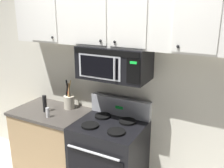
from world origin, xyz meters
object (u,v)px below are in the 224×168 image
pepper_mill (45,104)px  over_range_microwave (114,63)px  salt_shaker (48,113)px  stove_range (109,158)px  utensil_crock_cream (69,100)px

pepper_mill → over_range_microwave: bearing=11.1°
salt_shaker → pepper_mill: size_ratio=0.56×
stove_range → salt_shaker: bearing=-167.1°
stove_range → utensil_crock_cream: 0.88m
over_range_microwave → utensil_crock_cream: bearing=175.1°
utensil_crock_cream → salt_shaker: (-0.06, -0.34, -0.05)m
stove_range → salt_shaker: size_ratio=9.43×
salt_shaker → over_range_microwave: bearing=21.3°
stove_range → salt_shaker: 0.90m
stove_range → pepper_mill: bearing=-176.5°
over_range_microwave → pepper_mill: (-0.87, -0.17, -0.57)m
pepper_mill → utensil_crock_cream: bearing=49.2°
salt_shaker → pepper_mill: pepper_mill is taller
over_range_microwave → utensil_crock_cream: size_ratio=1.98×
over_range_microwave → pepper_mill: bearing=-168.9°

